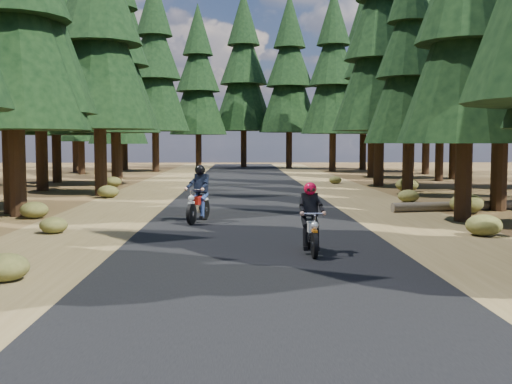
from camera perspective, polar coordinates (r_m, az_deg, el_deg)
ground at (r=13.97m, az=0.16°, el=-4.97°), size 120.00×120.00×0.00m
road at (r=18.92m, az=-0.27°, el=-2.49°), size 6.00×100.00×0.01m
shoulder_l at (r=19.38m, az=-14.01°, el=-2.47°), size 3.20×100.00×0.01m
shoulder_r at (r=19.57m, az=13.33°, el=-2.39°), size 3.20×100.00×0.01m
pine_forest at (r=35.28m, az=-0.87°, el=13.56°), size 34.59×55.08×16.32m
log_near at (r=22.52m, az=17.56°, el=-1.20°), size 4.74×1.26×0.32m
understory_shrubs at (r=21.87m, az=4.67°, el=-0.88°), size 15.33×29.89×0.64m
rider_lead at (r=13.14m, az=4.90°, el=-3.42°), size 0.53×1.65×1.46m
rider_follow at (r=18.37m, az=-5.15°, el=-1.01°), size 1.01×1.91×1.63m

